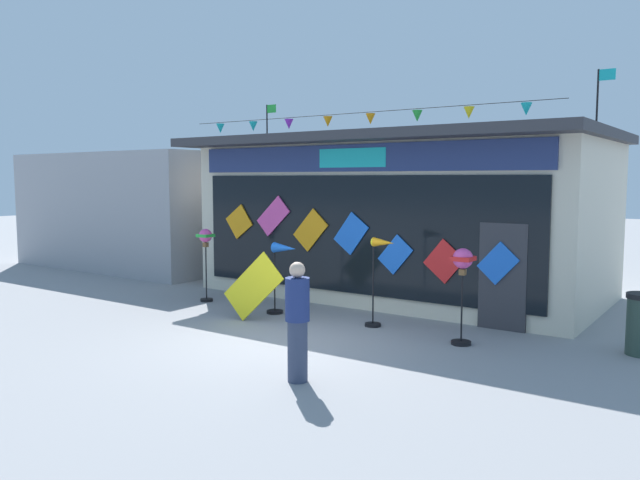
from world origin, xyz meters
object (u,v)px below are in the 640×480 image
(kite_shop_building, at_px, (403,215))
(wind_spinner_left, at_px, (282,262))
(wind_spinner_far_left, at_px, (206,245))
(wind_spinner_center_right, at_px, (463,270))
(person_mid_plaza, at_px, (297,321))
(wind_spinner_center_left, at_px, (380,267))
(display_kite_on_ground, at_px, (253,286))

(kite_shop_building, bearing_deg, wind_spinner_left, -103.70)
(wind_spinner_far_left, distance_m, wind_spinner_center_right, 6.28)
(wind_spinner_far_left, bearing_deg, person_mid_plaza, -33.02)
(wind_spinner_center_left, xyz_separation_m, display_kite_on_ground, (-2.29, -0.99, -0.47))
(wind_spinner_left, height_order, person_mid_plaza, person_mid_plaza)
(wind_spinner_far_left, distance_m, wind_spinner_center_left, 4.53)
(person_mid_plaza, relative_size, display_kite_on_ground, 1.31)
(kite_shop_building, distance_m, wind_spinner_center_right, 4.88)
(wind_spinner_far_left, bearing_deg, kite_shop_building, 47.82)
(kite_shop_building, height_order, wind_spinner_left, kite_shop_building)
(wind_spinner_left, relative_size, wind_spinner_center_right, 0.91)
(kite_shop_building, bearing_deg, wind_spinner_center_right, -50.41)
(wind_spinner_far_left, bearing_deg, display_kite_on_ground, -22.38)
(wind_spinner_far_left, height_order, wind_spinner_left, wind_spinner_far_left)
(kite_shop_building, distance_m, display_kite_on_ground, 4.71)
(wind_spinner_center_left, xyz_separation_m, wind_spinner_center_right, (1.75, -0.28, 0.12))
(person_mid_plaza, bearing_deg, display_kite_on_ground, -48.71)
(kite_shop_building, bearing_deg, display_kite_on_ground, -102.23)
(wind_spinner_far_left, relative_size, person_mid_plaza, 1.00)
(wind_spinner_left, bearing_deg, kite_shop_building, 76.30)
(wind_spinner_center_left, distance_m, person_mid_plaza, 3.51)
(kite_shop_building, bearing_deg, person_mid_plaza, -73.96)
(wind_spinner_center_left, distance_m, wind_spinner_center_right, 1.78)
(wind_spinner_center_left, relative_size, display_kite_on_ground, 1.34)
(wind_spinner_far_left, xyz_separation_m, person_mid_plaza, (5.17, -3.36, -0.46))
(wind_spinner_left, height_order, wind_spinner_center_left, wind_spinner_center_left)
(wind_spinner_left, bearing_deg, wind_spinner_center_left, 4.42)
(wind_spinner_center_right, height_order, display_kite_on_ground, wind_spinner_center_right)
(display_kite_on_ground, bearing_deg, wind_spinner_left, 84.45)
(wind_spinner_center_right, bearing_deg, wind_spinner_far_left, 178.12)
(kite_shop_building, distance_m, person_mid_plaza, 7.24)
(kite_shop_building, xyz_separation_m, wind_spinner_center_right, (3.08, -3.73, -0.63))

